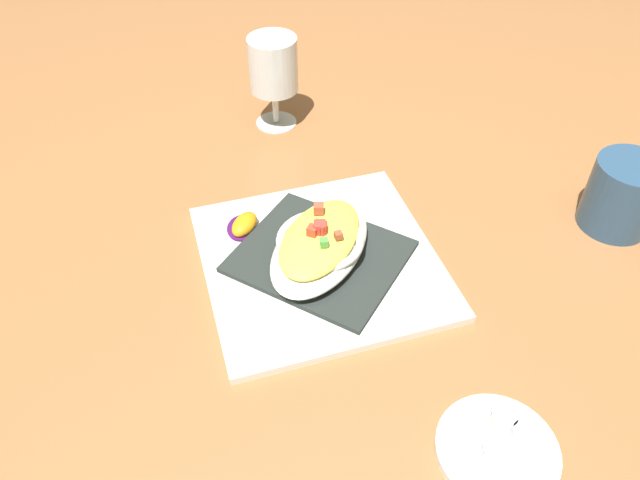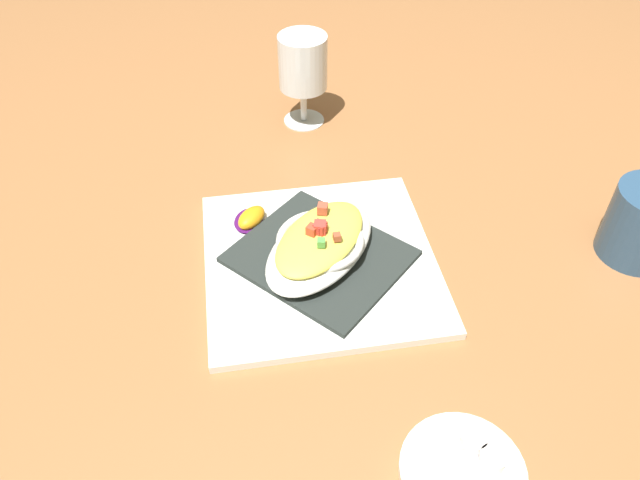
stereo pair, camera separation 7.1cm
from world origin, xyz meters
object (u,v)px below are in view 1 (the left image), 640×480
Objects in this scene: stemmed_glass at (273,70)px; creamer_cup_0 at (524,435)px; gratin_dish at (320,243)px; orange_garnish at (244,225)px; creamer_cup_1 at (504,420)px; creamer_saucer at (497,451)px; coffee_mug at (623,198)px; square_plate at (320,261)px; spoon at (496,449)px.

creamer_cup_0 is at bearing -91.30° from stemmed_glass.
gratin_dish is 8.21× the size of creamer_cup_0.
creamer_cup_1 is (0.12, -0.36, 0.00)m from orange_garnish.
creamer_saucer is at bearing -93.72° from stemmed_glass.
coffee_mug is 4.92× the size of creamer_cup_1.
creamer_saucer is 4.70× the size of creamer_cup_1.
square_plate is 0.33m from stemmed_glass.
stemmed_glass is 5.84× the size of creamer_cup_1.
gratin_dish is 1.75× the size of creamer_saucer.
coffee_mug is 0.84× the size of stemmed_glass.
square_plate is 0.30m from creamer_cup_0.
stemmed_glass is 0.60m from creamer_cup_0.
coffee_mug is at bearing -23.40° from orange_garnish.
gratin_dish is at bearing 97.34° from creamer_saucer.
coffee_mug is 0.39m from creamer_saucer.
stemmed_glass reaches higher than creamer_saucer.
orange_garnish is 0.38m from creamer_cup_1.
coffee_mug reaches higher than spoon.
square_plate is 2.85× the size of spoon.
coffee_mug is 1.24× the size of spoon.
orange_garnish is 0.47m from coffee_mug.
creamer_saucer is at bearing -82.66° from gratin_dish.
creamer_cup_0 reaches higher than square_plate.
orange_garnish is at bearing 125.96° from gratin_dish.
gratin_dish is 1.67× the size of coffee_mug.
stemmed_glass reaches higher than gratin_dish.
creamer_saucer is (-0.04, -0.60, -0.09)m from stemmed_glass.
stemmed_glass is at bearing 86.28° from creamer_saucer.
spoon is at bearing -83.64° from square_plate.
creamer_saucer is at bearing 171.80° from creamer_cup_0.
stemmed_glass is (-0.30, 0.41, 0.05)m from coffee_mug.
creamer_saucer is 0.01m from spoon.
stemmed_glass is at bearing 85.83° from spoon.
orange_garnish reaches higher than creamer_saucer.
gratin_dish is at bearing 96.36° from spoon.
creamer_cup_0 is at bearing -77.97° from square_plate.
stemmed_glass is at bearing 125.91° from coffee_mug.
orange_garnish is at bearing 156.60° from coffee_mug.
creamer_cup_0 is (0.03, -0.00, 0.01)m from creamer_saucer.
coffee_mug is at bearing -15.22° from square_plate.
creamer_saucer is at bearing -75.04° from orange_garnish.
spoon reaches higher than square_plate.
square_plate and creamer_saucer have the same top height.
creamer_saucer is 4.70× the size of creamer_cup_0.
coffee_mug is (0.37, -0.10, 0.01)m from gratin_dish.
square_plate is 0.11m from orange_garnish.
creamer_saucer is at bearing 17.58° from spoon.
spoon is (-0.34, -0.19, -0.03)m from coffee_mug.
creamer_saucer is at bearing -82.66° from square_plate.
creamer_cup_0 reaches higher than creamer_saucer.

